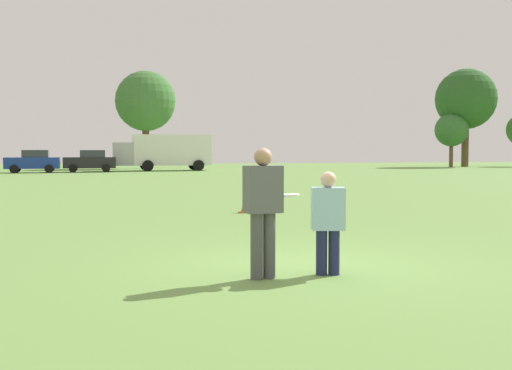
{
  "coord_description": "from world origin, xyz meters",
  "views": [
    {
      "loc": [
        -3.06,
        -8.58,
        1.67
      ],
      "look_at": [
        -0.21,
        1.97,
        1.09
      ],
      "focal_mm": 43.82,
      "sensor_mm": 36.0,
      "label": 1
    }
  ],
  "objects_px": {
    "player_defender": "(328,218)",
    "parked_car_center": "(33,161)",
    "box_truck": "(164,151)",
    "traffic_cone": "(245,204)",
    "player_thrower": "(263,205)",
    "frisbee": "(289,195)",
    "parked_car_mid_right": "(90,161)"
  },
  "relations": [
    {
      "from": "player_defender",
      "to": "parked_car_center",
      "type": "height_order",
      "value": "parked_car_center"
    },
    {
      "from": "player_defender",
      "to": "parked_car_center",
      "type": "bearing_deg",
      "value": 99.23
    },
    {
      "from": "box_truck",
      "to": "traffic_cone",
      "type": "bearing_deg",
      "value": -93.59
    },
    {
      "from": "player_thrower",
      "to": "player_defender",
      "type": "distance_m",
      "value": 0.94
    },
    {
      "from": "player_thrower",
      "to": "traffic_cone",
      "type": "bearing_deg",
      "value": 77.39
    },
    {
      "from": "player_thrower",
      "to": "frisbee",
      "type": "bearing_deg",
      "value": 1.31
    },
    {
      "from": "player_thrower",
      "to": "frisbee",
      "type": "relative_size",
      "value": 6.35
    },
    {
      "from": "parked_car_center",
      "to": "box_truck",
      "type": "distance_m",
      "value": 11.2
    },
    {
      "from": "parked_car_mid_right",
      "to": "box_truck",
      "type": "bearing_deg",
      "value": 18.73
    },
    {
      "from": "frisbee",
      "to": "box_truck",
      "type": "bearing_deg",
      "value": 85.18
    },
    {
      "from": "player_defender",
      "to": "parked_car_center",
      "type": "relative_size",
      "value": 0.33
    },
    {
      "from": "player_defender",
      "to": "parked_car_mid_right",
      "type": "xyz_separation_m",
      "value": [
        -2.91,
        45.73,
        0.15
      ]
    },
    {
      "from": "player_defender",
      "to": "frisbee",
      "type": "distance_m",
      "value": 0.64
    },
    {
      "from": "player_thrower",
      "to": "parked_car_mid_right",
      "type": "bearing_deg",
      "value": 92.49
    },
    {
      "from": "frisbee",
      "to": "parked_car_center",
      "type": "xyz_separation_m",
      "value": [
        -6.79,
        45.18,
        -0.17
      ]
    },
    {
      "from": "player_defender",
      "to": "box_truck",
      "type": "distance_m",
      "value": 48.04
    },
    {
      "from": "parked_car_center",
      "to": "player_defender",
      "type": "bearing_deg",
      "value": -80.77
    },
    {
      "from": "frisbee",
      "to": "player_defender",
      "type": "bearing_deg",
      "value": 1.69
    },
    {
      "from": "player_thrower",
      "to": "player_defender",
      "type": "relative_size",
      "value": 1.22
    },
    {
      "from": "parked_car_center",
      "to": "parked_car_mid_right",
      "type": "distance_m",
      "value": 4.46
    },
    {
      "from": "player_defender",
      "to": "parked_car_mid_right",
      "type": "bearing_deg",
      "value": 93.64
    },
    {
      "from": "player_defender",
      "to": "frisbee",
      "type": "height_order",
      "value": "player_defender"
    },
    {
      "from": "player_defender",
      "to": "traffic_cone",
      "type": "height_order",
      "value": "player_defender"
    },
    {
      "from": "parked_car_mid_right",
      "to": "box_truck",
      "type": "distance_m",
      "value": 6.81
    },
    {
      "from": "traffic_cone",
      "to": "parked_car_mid_right",
      "type": "height_order",
      "value": "parked_car_mid_right"
    },
    {
      "from": "box_truck",
      "to": "player_thrower",
      "type": "bearing_deg",
      "value": -95.26
    },
    {
      "from": "player_defender",
      "to": "parked_car_mid_right",
      "type": "relative_size",
      "value": 0.33
    },
    {
      "from": "player_thrower",
      "to": "box_truck",
      "type": "relative_size",
      "value": 0.2
    },
    {
      "from": "player_thrower",
      "to": "frisbee",
      "type": "distance_m",
      "value": 0.39
    },
    {
      "from": "frisbee",
      "to": "parked_car_center",
      "type": "height_order",
      "value": "parked_car_center"
    },
    {
      "from": "player_defender",
      "to": "frisbee",
      "type": "relative_size",
      "value": 5.19
    },
    {
      "from": "parked_car_center",
      "to": "parked_car_mid_right",
      "type": "relative_size",
      "value": 1.0
    }
  ]
}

